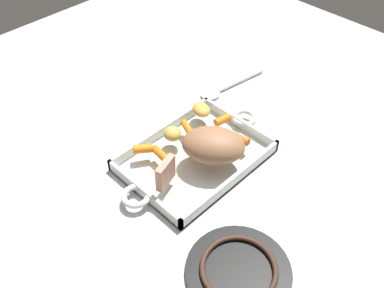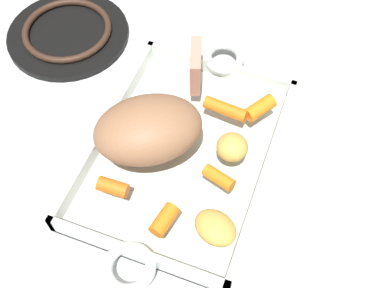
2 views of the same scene
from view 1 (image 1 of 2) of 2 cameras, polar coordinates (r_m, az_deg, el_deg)
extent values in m
plane|color=silver|center=(1.06, 0.41, -2.13)|extent=(1.80, 1.80, 0.00)
cube|color=silver|center=(1.06, 0.41, -1.97)|extent=(0.34, 0.25, 0.01)
cube|color=silver|center=(0.99, 5.39, -5.00)|extent=(0.34, 0.01, 0.03)
cube|color=silver|center=(1.11, -4.02, 1.62)|extent=(0.34, 0.01, 0.03)
cube|color=silver|center=(0.97, -6.48, -6.47)|extent=(0.01, 0.25, 0.03)
cube|color=silver|center=(1.14, 6.28, 2.74)|extent=(0.01, 0.25, 0.03)
torus|color=silver|center=(0.96, -7.44, -6.86)|extent=(0.07, 0.07, 0.01)
torus|color=silver|center=(1.15, 6.97, 3.48)|extent=(0.07, 0.07, 0.01)
ellipsoid|color=#956647|center=(1.00, 2.85, -0.15)|extent=(0.17, 0.18, 0.07)
cube|color=tan|center=(0.94, -3.53, -3.84)|extent=(0.07, 0.04, 0.07)
cylinder|color=orange|center=(1.10, 4.03, 3.20)|extent=(0.05, 0.03, 0.02)
cylinder|color=orange|center=(1.01, -4.04, -1.51)|extent=(0.03, 0.07, 0.02)
cylinder|color=orange|center=(1.08, -0.65, 2.19)|extent=(0.03, 0.05, 0.02)
cylinder|color=orange|center=(1.06, 6.58, 0.62)|extent=(0.02, 0.04, 0.02)
cylinder|color=orange|center=(1.03, -6.55, -0.63)|extent=(0.05, 0.04, 0.03)
ellipsoid|color=gold|center=(1.05, -2.60, 1.37)|extent=(0.06, 0.06, 0.03)
ellipsoid|color=gold|center=(1.13, 1.23, 4.59)|extent=(0.06, 0.07, 0.03)
cylinder|color=black|center=(0.87, 6.17, -16.52)|extent=(0.21, 0.21, 0.01)
torus|color=#382319|center=(0.86, 6.23, -16.15)|extent=(0.15, 0.15, 0.01)
cylinder|color=white|center=(1.30, 6.33, 8.38)|extent=(0.18, 0.04, 0.01)
ellipsoid|color=white|center=(1.25, 2.46, 6.65)|extent=(0.07, 0.06, 0.01)
camera|label=2|loc=(1.10, 9.56, 35.15)|focal=45.04mm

